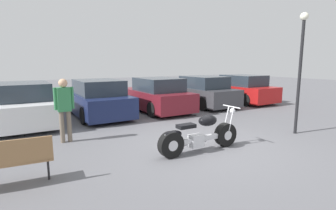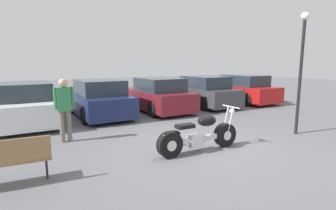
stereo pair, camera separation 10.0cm
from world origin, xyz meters
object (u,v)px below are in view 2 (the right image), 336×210
(motorcycle, at_px, (198,136))
(parked_car_maroon, at_px, (157,96))
(lamp_post, at_px, (302,59))
(parked_car_red, at_px, (242,90))
(parked_car_navy, at_px, (99,99))
(person_standing, at_px, (64,105))
(parked_car_dark_grey, at_px, (203,92))
(parked_car_white, at_px, (26,105))
(park_bench, at_px, (4,158))

(motorcycle, distance_m, parked_car_maroon, 5.67)
(parked_car_maroon, relative_size, lamp_post, 1.13)
(lamp_post, bearing_deg, parked_car_red, 58.20)
(motorcycle, relative_size, parked_car_red, 0.56)
(parked_car_navy, bearing_deg, parked_car_maroon, -3.38)
(lamp_post, height_order, person_standing, lamp_post)
(parked_car_maroon, relative_size, parked_car_dark_grey, 1.00)
(parked_car_maroon, xyz_separation_m, parked_car_dark_grey, (2.63, 0.07, 0.00))
(parked_car_red, bearing_deg, motorcycle, -142.85)
(parked_car_red, relative_size, person_standing, 2.33)
(parked_car_navy, bearing_deg, parked_car_white, -178.65)
(park_bench, bearing_deg, parked_car_white, 83.99)
(parked_car_dark_grey, relative_size, parked_car_red, 1.00)
(parked_car_dark_grey, xyz_separation_m, parked_car_red, (2.63, -0.13, 0.00))
(park_bench, bearing_deg, parked_car_navy, 59.21)
(motorcycle, relative_size, parked_car_navy, 0.56)
(person_standing, bearing_deg, lamp_post, -23.72)
(parked_car_navy, relative_size, parked_car_red, 1.00)
(parked_car_maroon, distance_m, lamp_post, 6.11)
(parked_car_dark_grey, bearing_deg, lamp_post, -98.14)
(park_bench, relative_size, person_standing, 0.89)
(parked_car_red, xyz_separation_m, lamp_post, (-3.44, -5.55, 1.60))
(lamp_post, relative_size, person_standing, 2.06)
(parked_car_maroon, distance_m, parked_car_red, 5.26)
(parked_car_maroon, bearing_deg, park_bench, -138.24)
(parked_car_white, distance_m, park_bench, 5.31)
(parked_car_dark_grey, relative_size, lamp_post, 1.13)
(parked_car_dark_grey, bearing_deg, motorcycle, -128.90)
(motorcycle, relative_size, park_bench, 1.47)
(parked_car_red, relative_size, lamp_post, 1.13)
(parked_car_maroon, distance_m, person_standing, 5.28)
(park_bench, bearing_deg, person_standing, 58.98)
(parked_car_red, distance_m, person_standing, 10.08)
(parked_car_navy, bearing_deg, person_standing, -120.61)
(motorcycle, distance_m, parked_car_white, 6.50)
(parked_car_navy, distance_m, parked_car_maroon, 2.63)
(motorcycle, bearing_deg, parked_car_maroon, 71.80)
(parked_car_navy, xyz_separation_m, parked_car_maroon, (2.63, -0.16, 0.00))
(parked_car_white, relative_size, park_bench, 2.63)
(parked_car_dark_grey, bearing_deg, parked_car_maroon, -178.54)
(parked_car_maroon, relative_size, park_bench, 2.63)
(parked_car_dark_grey, distance_m, person_standing, 7.64)
(motorcycle, distance_m, person_standing, 3.71)
(parked_car_dark_grey, bearing_deg, person_standing, -157.38)
(parked_car_white, xyz_separation_m, lamp_post, (7.07, -5.70, 1.60))
(parked_car_dark_grey, xyz_separation_m, lamp_post, (-0.81, -5.68, 1.60))
(parked_car_white, xyz_separation_m, parked_car_navy, (2.63, 0.06, 0.00))
(parked_car_dark_grey, height_order, parked_car_red, same)
(parked_car_white, xyz_separation_m, parked_car_maroon, (5.26, -0.09, 0.00))
(parked_car_white, relative_size, parked_car_navy, 1.00)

